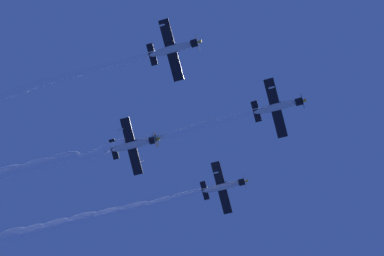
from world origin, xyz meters
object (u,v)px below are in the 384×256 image
(airplane_lead, at_px, (279,106))
(airplane_right_wingman, at_px, (174,49))
(airplane_left_wingman, at_px, (224,186))
(airplane_slot_tail, at_px, (134,145))

(airplane_lead, bearing_deg, airplane_right_wingman, -113.01)
(airplane_lead, height_order, airplane_left_wingman, airplane_left_wingman)
(airplane_lead, bearing_deg, airplane_slot_tail, -157.53)
(airplane_right_wingman, relative_size, airplane_slot_tail, 1.03)
(airplane_right_wingman, bearing_deg, airplane_left_wingman, 109.93)
(airplane_right_wingman, bearing_deg, airplane_slot_tail, 152.00)
(airplane_left_wingman, relative_size, airplane_right_wingman, 1.00)
(airplane_lead, distance_m, airplane_left_wingman, 18.31)
(airplane_lead, relative_size, airplane_left_wingman, 0.99)
(airplane_lead, xyz_separation_m, airplane_left_wingman, (-16.46, 7.78, 1.93))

